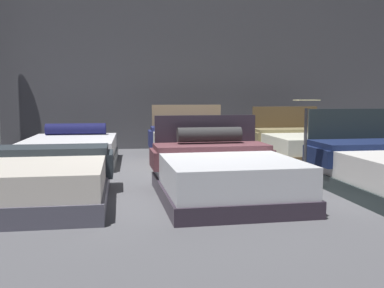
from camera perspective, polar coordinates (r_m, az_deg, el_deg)
name	(u,v)px	position (r m, az deg, el deg)	size (l,w,h in m)	color
ground_plane	(204,177)	(6.79, 1.53, -4.18)	(18.00, 18.00, 0.02)	#5B5B60
showroom_back_wall	(179,72)	(10.37, -1.67, 9.14)	(18.00, 0.06, 3.50)	#47474C
bed_0	(36,181)	(5.36, -19.22, -4.43)	(1.71, 2.12, 0.57)	#504F5D
bed_1	(223,175)	(5.33, 3.96, -3.90)	(1.65, 2.17, 0.94)	#302734
bed_3	(72,150)	(8.26, -15.03, -0.80)	(1.57, 2.13, 0.68)	#4C5254
bed_4	(193,146)	(8.35, 0.19, -0.24)	(1.61, 2.06, 1.02)	#907554
bed_5	(303,146)	(8.83, 13.91, -0.24)	(1.60, 2.17, 0.98)	brown
price_sign	(305,156)	(5.82, 14.14, -1.47)	(0.28, 0.24, 1.16)	#3F3F44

